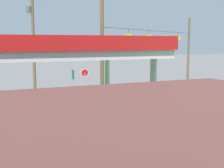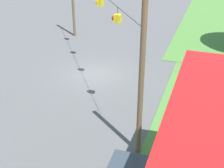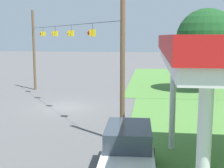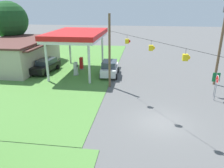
# 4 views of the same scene
# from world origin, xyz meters

# --- Properties ---
(ground_plane) EXTENTS (160.00, 160.00, 0.00)m
(ground_plane) POSITION_xyz_m (0.00, 0.00, 0.00)
(ground_plane) COLOR #565656
(gas_station_canopy) EXTENTS (9.81, 6.34, 5.34)m
(gas_station_canopy) POSITION_xyz_m (12.07, 9.88, 4.83)
(gas_station_canopy) COLOR silver
(gas_station_canopy) RESTS_ON ground
(fuel_pump_near) EXTENTS (0.71, 0.56, 1.68)m
(fuel_pump_near) POSITION_xyz_m (10.72, 9.87, 0.80)
(fuel_pump_near) COLOR gray
(fuel_pump_near) RESTS_ON ground
(fuel_pump_far) EXTENTS (0.71, 0.56, 1.68)m
(fuel_pump_far) POSITION_xyz_m (13.43, 9.87, 0.80)
(fuel_pump_far) COLOR gray
(fuel_pump_far) RESTS_ON ground
(car_at_pumps_front) EXTENTS (4.54, 2.24, 1.95)m
(car_at_pumps_front) POSITION_xyz_m (11.08, 5.57, 1.00)
(car_at_pumps_front) COLOR white
(car_at_pumps_front) RESTS_ON ground
(stop_sign_roadside) EXTENTS (0.80, 0.08, 2.50)m
(stop_sign_roadside) POSITION_xyz_m (4.88, -5.32, 1.81)
(stop_sign_roadside) COLOR #99999E
(stop_sign_roadside) RESTS_ON ground
(route_sign) EXTENTS (0.10, 0.70, 2.40)m
(route_sign) POSITION_xyz_m (5.98, -5.56, 1.71)
(route_sign) COLOR gray
(route_sign) RESTS_ON ground
(utility_pole_main) EXTENTS (2.20, 0.44, 9.86)m
(utility_pole_main) POSITION_xyz_m (9.54, -6.64, 5.51)
(utility_pole_main) COLOR brown
(utility_pole_main) RESTS_ON ground
(signal_span_gantry) EXTENTS (14.66, 10.24, 7.73)m
(signal_span_gantry) POSITION_xyz_m (0.00, -0.01, 4.24)
(signal_span_gantry) COLOR brown
(signal_span_gantry) RESTS_ON ground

